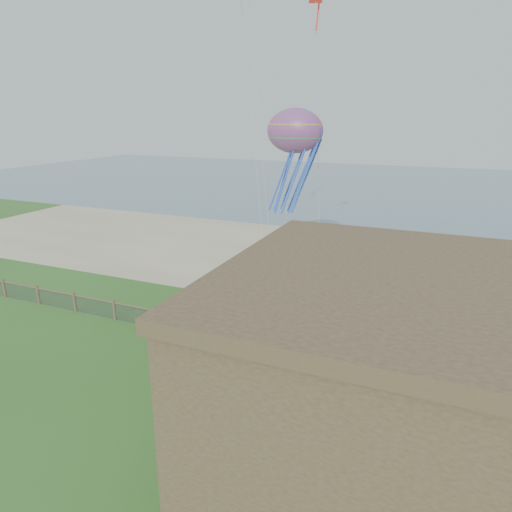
% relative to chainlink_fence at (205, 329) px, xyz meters
% --- Properties ---
extents(ground, '(160.00, 160.00, 0.00)m').
position_rel_chainlink_fence_xyz_m(ground, '(0.00, -6.00, -0.55)').
color(ground, '#2C5B1F').
rests_on(ground, ground).
extents(sand_beach, '(72.00, 20.00, 0.02)m').
position_rel_chainlink_fence_xyz_m(sand_beach, '(0.00, 16.00, -0.55)').
color(sand_beach, tan).
rests_on(sand_beach, ground).
extents(ocean, '(160.00, 68.00, 0.02)m').
position_rel_chainlink_fence_xyz_m(ocean, '(0.00, 60.00, -0.55)').
color(ocean, slate).
rests_on(ocean, ground).
extents(chainlink_fence, '(36.20, 0.20, 1.25)m').
position_rel_chainlink_fence_xyz_m(chainlink_fence, '(0.00, 0.00, 0.00)').
color(chainlink_fence, '#483528').
rests_on(chainlink_fence, ground).
extents(motel, '(15.00, 10.00, 7.00)m').
position_rel_chainlink_fence_xyz_m(motel, '(13.00, -7.00, 2.95)').
color(motel, '#4B3928').
rests_on(motel, ground).
extents(motel_deck, '(15.00, 2.00, 0.50)m').
position_rel_chainlink_fence_xyz_m(motel_deck, '(13.00, -1.00, -0.30)').
color(motel_deck, brown).
rests_on(motel_deck, ground).
extents(picnic_table, '(2.27, 1.86, 0.86)m').
position_rel_chainlink_fence_xyz_m(picnic_table, '(7.44, -1.28, -0.12)').
color(picnic_table, brown).
rests_on(picnic_table, ground).
extents(octopus_kite, '(4.30, 3.57, 7.64)m').
position_rel_chainlink_fence_xyz_m(octopus_kite, '(1.16, 11.02, 7.97)').
color(octopus_kite, orange).
extents(kite_red, '(1.49, 1.78, 2.19)m').
position_rel_chainlink_fence_xyz_m(kite_red, '(2.16, 11.47, 17.60)').
color(kite_red, red).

